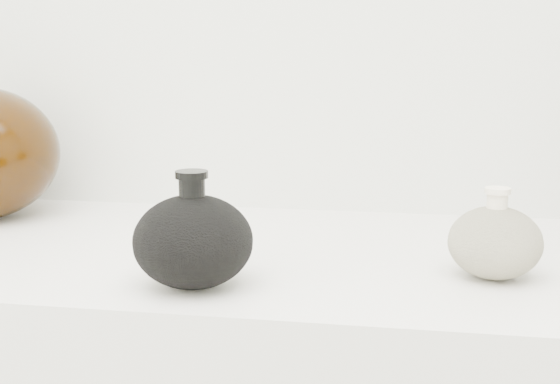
# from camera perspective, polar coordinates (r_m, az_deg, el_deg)

# --- Properties ---
(black_gourd_vase) EXTENTS (0.16, 0.16, 0.13)m
(black_gourd_vase) POSITION_cam_1_polar(r_m,az_deg,el_deg) (0.84, -6.38, -3.54)
(black_gourd_vase) COLOR black
(black_gourd_vase) RESTS_ON display_counter
(cream_gourd_vase) EXTENTS (0.14, 0.14, 0.10)m
(cream_gourd_vase) POSITION_cam_1_polar(r_m,az_deg,el_deg) (0.90, 15.46, -3.53)
(cream_gourd_vase) COLOR #BCAD90
(cream_gourd_vase) RESTS_ON display_counter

